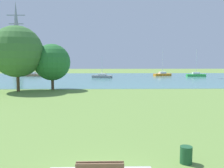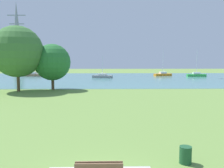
{
  "view_description": "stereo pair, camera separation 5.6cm",
  "coord_description": "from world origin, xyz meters",
  "px_view_note": "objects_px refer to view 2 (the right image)",
  "views": [
    {
      "loc": [
        0.23,
        -9.0,
        4.86
      ],
      "look_at": [
        0.84,
        15.71,
        2.28
      ],
      "focal_mm": 40.4,
      "sensor_mm": 36.0,
      "label": 1
    },
    {
      "loc": [
        0.29,
        -9.0,
        4.86
      ],
      "look_at": [
        0.84,
        15.71,
        2.28
      ],
      "focal_mm": 40.4,
      "sensor_mm": 36.0,
      "label": 2
    }
  ],
  "objects_px": {
    "litter_bin": "(185,155)",
    "tree_east_near": "(17,52)",
    "sailboat_orange": "(163,74)",
    "sailboat_brown": "(33,75)",
    "tree_east_far": "(52,62)",
    "electricity_pylon": "(17,37)",
    "sailboat_gray": "(102,76)",
    "sailboat_green": "(196,75)"
  },
  "relations": [
    {
      "from": "sailboat_brown",
      "to": "sailboat_green",
      "type": "bearing_deg",
      "value": -2.35
    },
    {
      "from": "sailboat_green",
      "to": "tree_east_near",
      "type": "height_order",
      "value": "tree_east_near"
    },
    {
      "from": "tree_east_near",
      "to": "electricity_pylon",
      "type": "distance_m",
      "value": 58.22
    },
    {
      "from": "sailboat_orange",
      "to": "tree_east_far",
      "type": "bearing_deg",
      "value": -128.91
    },
    {
      "from": "tree_east_far",
      "to": "sailboat_orange",
      "type": "bearing_deg",
      "value": 51.09
    },
    {
      "from": "sailboat_orange",
      "to": "sailboat_brown",
      "type": "relative_size",
      "value": 1.04
    },
    {
      "from": "electricity_pylon",
      "to": "sailboat_gray",
      "type": "bearing_deg",
      "value": -44.62
    },
    {
      "from": "litter_bin",
      "to": "tree_east_near",
      "type": "xyz_separation_m",
      "value": [
        -16.42,
        25.52,
        5.35
      ]
    },
    {
      "from": "sailboat_brown",
      "to": "litter_bin",
      "type": "bearing_deg",
      "value": -67.43
    },
    {
      "from": "litter_bin",
      "to": "sailboat_orange",
      "type": "relative_size",
      "value": 0.11
    },
    {
      "from": "litter_bin",
      "to": "sailboat_brown",
      "type": "relative_size",
      "value": 0.11
    },
    {
      "from": "litter_bin",
      "to": "sailboat_orange",
      "type": "xyz_separation_m",
      "value": [
        11.55,
        56.29,
        0.07
      ]
    },
    {
      "from": "sailboat_orange",
      "to": "tree_east_far",
      "type": "relative_size",
      "value": 1.05
    },
    {
      "from": "sailboat_orange",
      "to": "sailboat_brown",
      "type": "height_order",
      "value": "sailboat_orange"
    },
    {
      "from": "sailboat_green",
      "to": "tree_east_far",
      "type": "distance_m",
      "value": 41.46
    },
    {
      "from": "sailboat_orange",
      "to": "sailboat_brown",
      "type": "xyz_separation_m",
      "value": [
        -34.67,
        -0.68,
        -0.0
      ]
    },
    {
      "from": "litter_bin",
      "to": "tree_east_near",
      "type": "height_order",
      "value": "tree_east_near"
    },
    {
      "from": "sailboat_green",
      "to": "electricity_pylon",
      "type": "relative_size",
      "value": 0.29
    },
    {
      "from": "sailboat_green",
      "to": "sailboat_orange",
      "type": "bearing_deg",
      "value": 163.55
    },
    {
      "from": "sailboat_brown",
      "to": "electricity_pylon",
      "type": "distance_m",
      "value": 29.91
    },
    {
      "from": "litter_bin",
      "to": "sailboat_brown",
      "type": "height_order",
      "value": "sailboat_brown"
    },
    {
      "from": "tree_east_far",
      "to": "sailboat_brown",
      "type": "bearing_deg",
      "value": 111.75
    },
    {
      "from": "sailboat_orange",
      "to": "tree_east_near",
      "type": "bearing_deg",
      "value": -132.27
    },
    {
      "from": "sailboat_brown",
      "to": "electricity_pylon",
      "type": "xyz_separation_m",
      "value": [
        -12.18,
        24.58,
        11.91
      ]
    },
    {
      "from": "sailboat_orange",
      "to": "sailboat_green",
      "type": "bearing_deg",
      "value": -16.45
    },
    {
      "from": "sailboat_green",
      "to": "sailboat_brown",
      "type": "height_order",
      "value": "sailboat_green"
    },
    {
      "from": "litter_bin",
      "to": "sailboat_gray",
      "type": "xyz_separation_m",
      "value": [
        -4.61,
        49.93,
        0.05
      ]
    },
    {
      "from": "sailboat_orange",
      "to": "electricity_pylon",
      "type": "distance_m",
      "value": 53.93
    },
    {
      "from": "sailboat_green",
      "to": "sailboat_gray",
      "type": "bearing_deg",
      "value": -170.88
    },
    {
      "from": "sailboat_orange",
      "to": "tree_east_near",
      "type": "height_order",
      "value": "tree_east_near"
    },
    {
      "from": "sailboat_orange",
      "to": "sailboat_green",
      "type": "distance_m",
      "value": 8.62
    },
    {
      "from": "tree_east_far",
      "to": "litter_bin",
      "type": "bearing_deg",
      "value": -66.59
    },
    {
      "from": "litter_bin",
      "to": "sailboat_orange",
      "type": "distance_m",
      "value": 57.46
    },
    {
      "from": "sailboat_orange",
      "to": "sailboat_gray",
      "type": "relative_size",
      "value": 1.37
    },
    {
      "from": "tree_east_far",
      "to": "electricity_pylon",
      "type": "xyz_separation_m",
      "value": [
        -23.47,
        52.88,
        8.19
      ]
    },
    {
      "from": "tree_east_near",
      "to": "electricity_pylon",
      "type": "bearing_deg",
      "value": 109.04
    },
    {
      "from": "litter_bin",
      "to": "sailboat_gray",
      "type": "bearing_deg",
      "value": 95.28
    },
    {
      "from": "sailboat_orange",
      "to": "tree_east_near",
      "type": "relative_size",
      "value": 0.77
    },
    {
      "from": "tree_east_near",
      "to": "tree_east_far",
      "type": "xyz_separation_m",
      "value": [
        4.59,
        1.8,
        -1.57
      ]
    },
    {
      "from": "litter_bin",
      "to": "electricity_pylon",
      "type": "relative_size",
      "value": 0.03
    },
    {
      "from": "sailboat_gray",
      "to": "tree_east_far",
      "type": "xyz_separation_m",
      "value": [
        -7.21,
        -22.61,
        3.74
      ]
    },
    {
      "from": "sailboat_green",
      "to": "sailboat_gray",
      "type": "height_order",
      "value": "sailboat_green"
    }
  ]
}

